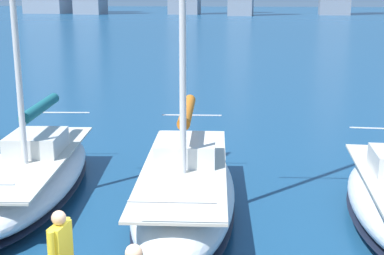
% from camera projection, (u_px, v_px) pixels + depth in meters
% --- Properties ---
extents(sailboat_orange, '(3.59, 8.39, 12.63)m').
position_uv_depth(sailboat_orange, '(185.00, 186.00, 13.64)').
color(sailboat_orange, silver).
rests_on(sailboat_orange, ground).
extents(sailboat_teal, '(3.65, 8.13, 11.50)m').
position_uv_depth(sailboat_teal, '(34.00, 173.00, 14.91)').
color(sailboat_teal, white).
rests_on(sailboat_teal, ground).
extents(person_yellow_shirt, '(0.23, 0.63, 1.71)m').
position_uv_depth(person_yellow_shirt, '(61.00, 252.00, 8.29)').
color(person_yellow_shirt, '#2D3347').
rests_on(person_yellow_shirt, dock_pier).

